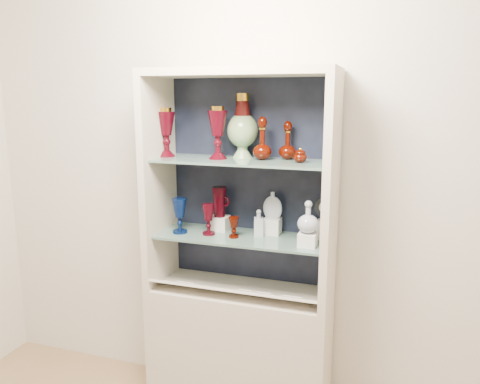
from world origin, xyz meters
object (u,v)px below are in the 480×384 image
(pedestal_lamp_left, at_px, (166,132))
(cameo_medallion, at_px, (325,208))
(ruby_decanter_b, at_px, (288,139))
(lidded_bowl, at_px, (300,155))
(ruby_goblet_tall, at_px, (209,219))
(clear_square_bottle, at_px, (259,223))
(enamel_urn, at_px, (242,126))
(cobalt_goblet, at_px, (180,216))
(clear_round_decanter, at_px, (308,218))
(ruby_goblet_small, at_px, (234,227))
(pedestal_lamp_right, at_px, (218,133))
(ruby_decanter_a, at_px, (262,136))
(ruby_pitcher, at_px, (219,202))
(flat_flask, at_px, (273,205))

(pedestal_lamp_left, xyz_separation_m, cameo_medallion, (0.88, 0.09, -0.39))
(ruby_decanter_b, height_order, lidded_bowl, ruby_decanter_b)
(ruby_goblet_tall, relative_size, clear_square_bottle, 1.16)
(clear_square_bottle, bearing_deg, ruby_goblet_tall, -166.71)
(enamel_urn, distance_m, cobalt_goblet, 0.61)
(clear_round_decanter, bearing_deg, ruby_goblet_small, 176.47)
(pedestal_lamp_right, xyz_separation_m, ruby_decanter_b, (0.36, 0.09, -0.03))
(cameo_medallion, bearing_deg, enamel_urn, 167.49)
(pedestal_lamp_right, height_order, cameo_medallion, pedestal_lamp_right)
(ruby_goblet_small, bearing_deg, cobalt_goblet, -178.43)
(pedestal_lamp_left, bearing_deg, ruby_decanter_a, 3.11)
(clear_square_bottle, relative_size, clear_round_decanter, 0.92)
(cameo_medallion, bearing_deg, ruby_decanter_a, 176.87)
(cobalt_goblet, bearing_deg, pedestal_lamp_left, 149.78)
(pedestal_lamp_left, xyz_separation_m, ruby_goblet_small, (0.41, -0.05, -0.50))
(cobalt_goblet, height_order, clear_square_bottle, cobalt_goblet)
(lidded_bowl, distance_m, ruby_goblet_small, 0.53)
(pedestal_lamp_left, height_order, cameo_medallion, pedestal_lamp_left)
(clear_square_bottle, xyz_separation_m, cameo_medallion, (0.35, 0.06, 0.09))
(lidded_bowl, relative_size, clear_round_decanter, 0.49)
(ruby_decanter_b, distance_m, ruby_goblet_tall, 0.61)
(pedestal_lamp_right, distance_m, clear_square_bottle, 0.53)
(ruby_goblet_small, xyz_separation_m, ruby_pitcher, (-0.12, 0.11, 0.11))
(flat_flask, bearing_deg, pedestal_lamp_left, -167.41)
(ruby_decanter_a, bearing_deg, cobalt_goblet, -169.34)
(pedestal_lamp_right, bearing_deg, flat_flask, 18.09)
(cobalt_goblet, xyz_separation_m, cameo_medallion, (0.79, 0.14, 0.07))
(ruby_goblet_small, distance_m, clear_square_bottle, 0.14)
(ruby_pitcher, height_order, clear_square_bottle, ruby_pitcher)
(cobalt_goblet, distance_m, cameo_medallion, 0.80)
(clear_round_decanter, bearing_deg, ruby_pitcher, 165.59)
(flat_flask, bearing_deg, ruby_goblet_tall, -155.41)
(ruby_decanter_b, distance_m, flat_flask, 0.37)
(clear_round_decanter, bearing_deg, cameo_medallion, 67.84)
(flat_flask, bearing_deg, ruby_pitcher, -171.69)
(lidded_bowl, bearing_deg, ruby_goblet_small, -174.63)
(ruby_decanter_b, distance_m, clear_square_bottle, 0.48)
(clear_square_bottle, bearing_deg, ruby_decanter_b, 23.24)
(lidded_bowl, height_order, flat_flask, lidded_bowl)
(pedestal_lamp_right, xyz_separation_m, ruby_pitcher, (-0.02, 0.07, -0.39))
(pedestal_lamp_left, distance_m, ruby_decanter_b, 0.67)
(cobalt_goblet, relative_size, clear_square_bottle, 1.32)
(pedestal_lamp_right, bearing_deg, ruby_decanter_a, 8.82)
(lidded_bowl, height_order, ruby_goblet_small, lidded_bowl)
(pedestal_lamp_right, height_order, cobalt_goblet, pedestal_lamp_right)
(ruby_goblet_small, height_order, clear_square_bottle, clear_square_bottle)
(clear_round_decanter, height_order, cameo_medallion, cameo_medallion)
(lidded_bowl, bearing_deg, ruby_decanter_b, 131.32)
(ruby_decanter_a, xyz_separation_m, ruby_goblet_tall, (-0.28, -0.07, -0.46))
(ruby_decanter_b, distance_m, cameo_medallion, 0.42)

